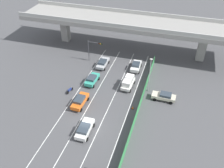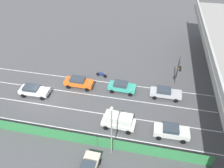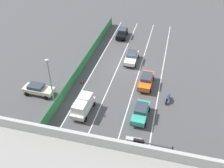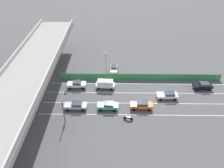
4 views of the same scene
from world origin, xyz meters
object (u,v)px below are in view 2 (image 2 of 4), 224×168
(car_taxi_teal, at_px, (122,87))
(motorcycle, at_px, (101,74))
(car_hatchback_white, at_px, (171,131))
(traffic_cone, at_px, (69,132))
(car_sedan_silver, at_px, (165,93))
(street_lamp, at_px, (112,127))
(car_sedan_white, at_px, (34,90))
(car_taxi_orange, at_px, (79,82))
(traffic_light, at_px, (179,69))
(car_van_white, at_px, (119,120))

(car_taxi_teal, xyz_separation_m, motorcycle, (-3.08, -4.03, -0.46))
(car_hatchback_white, bearing_deg, traffic_cone, -79.92)
(car_hatchback_white, relative_size, car_taxi_teal, 1.02)
(car_sedan_silver, relative_size, street_lamp, 0.64)
(car_sedan_white, height_order, motorcycle, car_sedan_white)
(street_lamp, relative_size, traffic_cone, 11.17)
(car_taxi_orange, xyz_separation_m, car_taxi_teal, (-0.29, 6.90, -0.02))
(motorcycle, height_order, traffic_cone, motorcycle)
(traffic_cone, bearing_deg, car_sedan_white, -127.61)
(motorcycle, height_order, traffic_light, traffic_light)
(car_hatchback_white, bearing_deg, car_taxi_teal, -134.57)
(street_lamp, bearing_deg, car_taxi_teal, -175.99)
(car_hatchback_white, height_order, motorcycle, car_hatchback_white)
(car_sedan_white, relative_size, car_van_white, 1.03)
(car_sedan_white, xyz_separation_m, car_sedan_silver, (-3.62, 19.54, -0.02))
(car_sedan_white, height_order, car_van_white, car_van_white)
(car_hatchback_white, xyz_separation_m, street_lamp, (3.89, -6.71, 3.47))
(car_taxi_orange, relative_size, car_taxi_teal, 1.08)
(car_sedan_white, distance_m, car_sedan_silver, 19.87)
(car_sedan_silver, distance_m, street_lamp, 13.15)
(traffic_cone, bearing_deg, car_taxi_teal, 151.92)
(car_van_white, distance_m, traffic_cone, 6.50)
(car_taxi_teal, bearing_deg, car_sedan_silver, 89.81)
(motorcycle, distance_m, traffic_light, 12.59)
(car_taxi_orange, relative_size, street_lamp, 0.64)
(car_hatchback_white, height_order, traffic_cone, car_hatchback_white)
(car_sedan_white, bearing_deg, car_van_white, 75.24)
(car_sedan_white, distance_m, traffic_light, 22.13)
(car_van_white, xyz_separation_m, street_lamp, (4.01, -0.06, 3.21))
(car_sedan_silver, bearing_deg, car_sedan_white, -79.52)
(car_sedan_white, height_order, traffic_cone, car_sedan_white)
(car_taxi_orange, xyz_separation_m, car_sedan_silver, (-0.27, 13.52, -0.06))
(car_hatchback_white, relative_size, traffic_cone, 6.72)
(car_taxi_teal, height_order, car_sedan_white, car_taxi_teal)
(car_taxi_teal, height_order, traffic_cone, car_taxi_teal)
(car_van_white, relative_size, motorcycle, 2.29)
(car_taxi_teal, height_order, traffic_light, traffic_light)
(traffic_light, relative_size, street_lamp, 0.70)
(car_sedan_silver, bearing_deg, motorcycle, -106.22)
(traffic_light, xyz_separation_m, traffic_cone, (12.21, -13.28, -3.35))
(car_taxi_teal, bearing_deg, car_taxi_orange, -87.57)
(car_taxi_teal, distance_m, car_van_white, 7.32)
(car_sedan_white, distance_m, street_lamp, 16.08)
(car_taxi_orange, xyz_separation_m, motorcycle, (-3.37, 2.87, -0.47))
(traffic_light, bearing_deg, car_sedan_silver, -30.35)
(street_lamp, height_order, traffic_cone, street_lamp)
(car_hatchback_white, distance_m, car_taxi_teal, 10.53)
(motorcycle, bearing_deg, car_taxi_teal, 52.65)
(car_sedan_silver, height_order, car_van_white, car_van_white)
(car_taxi_orange, height_order, car_hatchback_white, car_hatchback_white)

